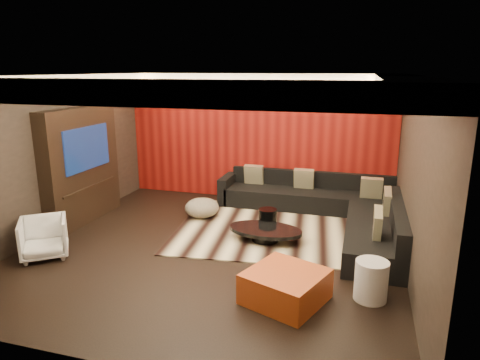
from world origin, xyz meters
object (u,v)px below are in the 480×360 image
(orange_ottoman, at_px, (285,286))
(armchair, at_px, (44,238))
(drum_stool, at_px, (268,220))
(white_side_table, at_px, (371,280))
(coffee_table, at_px, (265,234))
(sectional_sofa, at_px, (329,209))

(orange_ottoman, bearing_deg, armchair, 176.23)
(drum_stool, relative_size, white_side_table, 0.75)
(drum_stool, distance_m, armchair, 3.77)
(white_side_table, xyz_separation_m, armchair, (-4.95, -0.08, 0.05))
(white_side_table, xyz_separation_m, orange_ottoman, (-1.05, -0.34, -0.06))
(white_side_table, height_order, orange_ottoman, white_side_table)
(coffee_table, xyz_separation_m, sectional_sofa, (0.97, 1.30, 0.13))
(orange_ottoman, distance_m, sectional_sofa, 3.16)
(orange_ottoman, xyz_separation_m, armchair, (-3.90, 0.26, 0.12))
(orange_ottoman, bearing_deg, coffee_table, 110.40)
(coffee_table, height_order, white_side_table, white_side_table)
(coffee_table, relative_size, drum_stool, 3.23)
(orange_ottoman, bearing_deg, drum_stool, 107.95)
(sectional_sofa, bearing_deg, orange_ottoman, -95.12)
(white_side_table, relative_size, armchair, 0.76)
(coffee_table, distance_m, armchair, 3.59)
(coffee_table, height_order, sectional_sofa, sectional_sofa)
(armchair, relative_size, sectional_sofa, 0.19)
(drum_stool, xyz_separation_m, white_side_table, (1.80, -1.99, 0.05))
(drum_stool, bearing_deg, coffee_table, -81.86)
(drum_stool, height_order, white_side_table, white_side_table)
(armchair, distance_m, sectional_sofa, 5.08)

